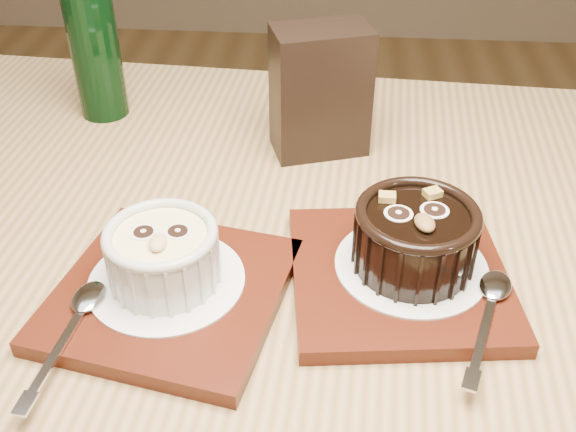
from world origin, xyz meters
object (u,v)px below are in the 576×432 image
table (279,337)px  ramekin_white (163,253)px  tray_right (399,276)px  condiment_stand (320,92)px  tray_left (170,294)px  green_bottle (95,49)px  ramekin_dark (415,235)px

table → ramekin_white: bearing=-153.7°
tray_right → condiment_stand: 0.24m
tray_left → tray_right: (0.19, 0.04, 0.00)m
ramekin_white → tray_right: ramekin_white is taller
green_bottle → ramekin_white: bearing=-64.6°
tray_left → green_bottle: bearing=115.4°
table → green_bottle: bearing=131.4°
table → condiment_stand: (0.03, 0.21, 0.16)m
tray_right → ramekin_dark: 0.04m
ramekin_dark → condiment_stand: (-0.09, 0.21, 0.02)m
tray_left → green_bottle: size_ratio=0.85×
table → ramekin_dark: (0.12, -0.01, 0.14)m
ramekin_white → tray_right: 0.20m
ramekin_dark → green_bottle: bearing=128.5°
ramekin_dark → condiment_stand: condiment_stand is taller
tray_left → green_bottle: green_bottle is taller
ramekin_white → tray_left: bearing=-71.0°
tray_left → ramekin_dark: size_ratio=1.75×
table → tray_right: bearing=-7.3°
ramekin_white → condiment_stand: bearing=58.4°
tray_left → ramekin_dark: (0.20, 0.04, 0.04)m
green_bottle → ramekin_dark: bearing=-38.2°
ramekin_white → green_bottle: green_bottle is taller
tray_right → ramekin_dark: (0.01, 0.01, 0.04)m
table → ramekin_dark: 0.18m
tray_left → tray_right: same height
tray_right → ramekin_dark: size_ratio=1.75×
tray_right → green_bottle: bearing=140.5°
tray_right → green_bottle: (-0.34, 0.28, 0.07)m
tray_left → condiment_stand: condiment_stand is taller
tray_right → condiment_stand: bearing=109.7°
ramekin_dark → tray_right: bearing=-165.5°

